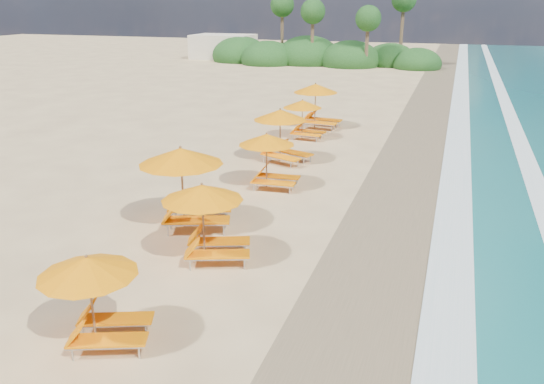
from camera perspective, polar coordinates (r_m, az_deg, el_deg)
ground at (r=17.81m, az=0.00°, el=-3.65°), size 160.00×160.00×0.00m
wet_sand at (r=17.09m, az=12.90°, el=-5.18°), size 4.00×160.00×0.01m
surf_foam at (r=17.11m, az=21.96°, el=-6.04°), size 4.00×160.00×0.01m
station_2 at (r=12.18m, az=-17.34°, el=-9.99°), size 2.67×2.63×2.07m
station_3 at (r=15.30m, az=-6.41°, el=-2.57°), size 2.92×2.87×2.27m
station_4 at (r=17.57m, az=-8.52°, el=1.02°), size 3.41×3.34×2.67m
station_5 at (r=21.18m, az=-0.13°, el=3.60°), size 2.42×2.26×2.17m
station_6 at (r=24.62m, az=1.17°, el=6.14°), size 3.11×3.07×2.40m
station_7 at (r=28.96m, az=3.41°, el=7.71°), size 2.32×2.17×2.05m
station_8 at (r=31.53m, az=4.79°, el=9.11°), size 2.88×2.71×2.52m
treeline at (r=63.20m, az=4.52°, el=13.81°), size 25.80×8.80×9.74m
beach_building at (r=69.35m, az=-5.00°, el=14.61°), size 7.00×5.00×2.80m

